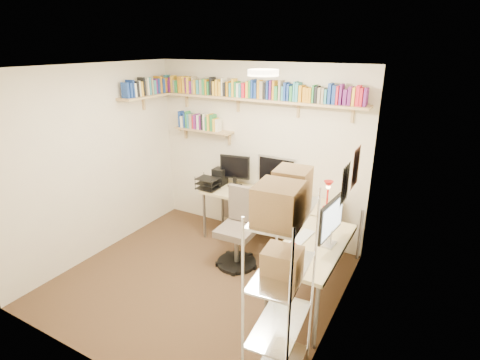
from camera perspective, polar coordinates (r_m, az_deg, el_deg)
name	(u,v)px	position (r m, az deg, el deg)	size (l,w,h in m)	color
ground	(200,280)	(4.77, -6.06, -14.87)	(3.20, 3.20, 0.00)	#432E1D
room_shell	(196,159)	(4.08, -6.79, 3.24)	(3.24, 3.04, 2.52)	#EEE5C2
wall_shelves	(224,97)	(5.27, -2.44, 12.47)	(3.12, 1.09, 0.80)	tan
corner_desk	(271,205)	(4.90, 4.68, -3.88)	(2.30, 1.90, 1.29)	beige
office_chair	(239,233)	(4.85, -0.20, -8.12)	(0.54, 0.55, 1.02)	black
wire_rack	(283,237)	(2.75, 6.57, -8.66)	(0.42, 0.76, 1.88)	silver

